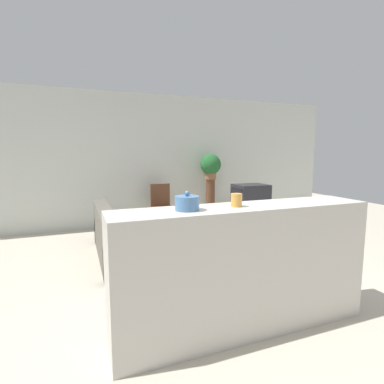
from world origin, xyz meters
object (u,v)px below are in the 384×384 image
object	(u,v)px
decorative_bowl	(187,203)
couch	(125,239)
wooden_chair	(162,204)
television	(250,198)
potted_plant	(211,165)

from	to	relation	value
decorative_bowl	couch	bearing A→B (deg)	94.04
wooden_chair	decorative_bowl	distance (m)	3.71
television	decorative_bowl	distance (m)	3.38
television	wooden_chair	size ratio (longest dim) A/B	0.67
television	decorative_bowl	size ratio (longest dim) A/B	3.21
couch	television	size ratio (longest dim) A/B	3.13
potted_plant	decorative_bowl	xyz separation A→B (m)	(-1.91, -3.72, -0.11)
couch	television	xyz separation A→B (m)	(2.33, 0.39, 0.42)
television	wooden_chair	xyz separation A→B (m)	(-1.39, 1.01, -0.20)
couch	decorative_bowl	distance (m)	2.34
couch	television	bearing A→B (deg)	9.43
couch	decorative_bowl	world-z (taller)	decorative_bowl
couch	wooden_chair	world-z (taller)	wooden_chair
couch	potted_plant	bearing A→B (deg)	36.96
wooden_chair	potted_plant	xyz separation A→B (m)	(1.12, 0.15, 0.75)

